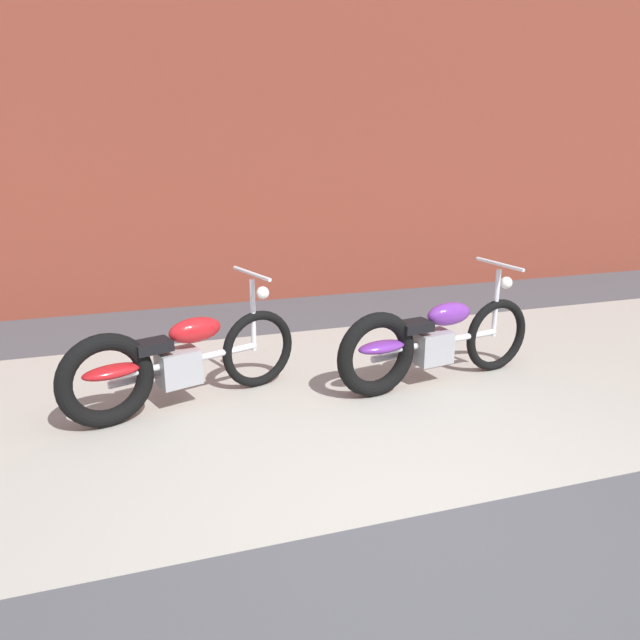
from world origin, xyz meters
name	(u,v)px	position (x,y,z in m)	size (l,w,h in m)	color
ground_plane	(422,515)	(0.00, 0.00, 0.00)	(80.00, 80.00, 0.00)	#47474C
sidewalk_slab	(328,396)	(0.00, 1.75, 0.00)	(36.00, 3.50, 0.01)	#9E998E
brick_building_wall	(240,76)	(0.00, 5.20, 2.81)	(36.00, 0.50, 5.61)	brown
motorcycle_red	(169,362)	(-1.27, 1.89, 0.40)	(1.94, 0.85, 1.03)	black
motorcycle_purple	(425,342)	(0.88, 1.72, 0.40)	(2.00, 0.61, 1.03)	black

